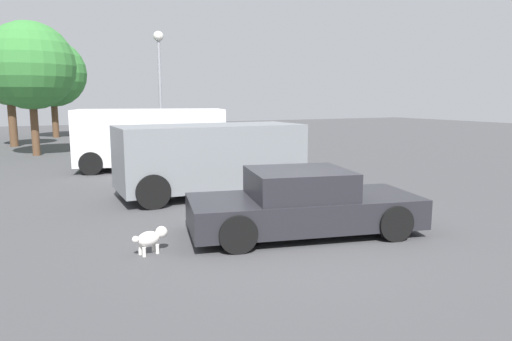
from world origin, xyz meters
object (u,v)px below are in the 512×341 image
dog (151,238)px  suv_dark (211,156)px  sedan_foreground (303,204)px  light_post_near (159,69)px  van_white (151,137)px  pedestrian (293,142)px

dog → suv_dark: (2.52, 3.91, 0.74)m
sedan_foreground → suv_dark: size_ratio=0.96×
dog → suv_dark: bearing=42.3°
dog → light_post_near: size_ratio=0.11×
suv_dark → light_post_near: light_post_near is taller
dog → van_white: van_white is taller
sedan_foreground → light_post_near: (0.93, 13.51, 3.20)m
sedan_foreground → suv_dark: (-0.27, 4.02, 0.45)m
sedan_foreground → dog: 2.81m
van_white → light_post_near: bearing=85.5°
suv_dark → pedestrian: suv_dark is taller
suv_dark → light_post_near: (1.20, 9.48, 2.75)m
van_white → pedestrian: van_white is taller
dog → pedestrian: (6.65, 6.74, 0.71)m
light_post_near → dog: bearing=-105.5°
dog → suv_dark: suv_dark is taller
suv_dark → van_white: bearing=93.6°
dog → light_post_near: bearing=59.5°
light_post_near → suv_dark: bearing=-97.2°
suv_dark → light_post_near: bearing=83.1°
sedan_foreground → light_post_near: bearing=99.0°
van_white → light_post_near: size_ratio=1.00×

